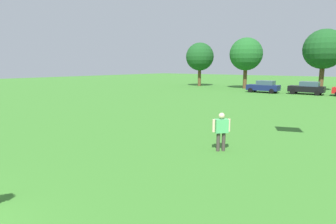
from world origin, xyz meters
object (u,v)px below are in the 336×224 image
object	(u,v)px
parked_car_black_1	(307,88)
tree_center	(324,49)
tree_left	(246,54)
adult_bystander	(221,128)
tree_far_left	(200,57)
parked_car_navy_0	(264,86)

from	to	relation	value
parked_car_black_1	tree_center	xyz separation A→B (m)	(0.50, 6.99, 5.26)
tree_left	tree_center	distance (m)	11.12
parked_car_black_1	tree_center	world-z (taller)	tree_center
adult_bystander	tree_left	size ratio (longest dim) A/B	0.21
adult_bystander	parked_car_black_1	size ratio (longest dim) A/B	0.40
adult_bystander	tree_far_left	bearing A→B (deg)	75.65
tree_far_left	tree_center	xyz separation A→B (m)	(19.74, 2.31, 0.77)
tree_left	tree_center	bearing A→B (deg)	14.30
parked_car_black_1	parked_car_navy_0	bearing A→B (deg)	11.16
adult_bystander	tree_left	bearing A→B (deg)	63.77
parked_car_navy_0	tree_far_left	bearing A→B (deg)	-22.45
adult_bystander	parked_car_black_1	xyz separation A→B (m)	(-2.22, 29.22, -0.16)
parked_car_navy_0	tree_center	bearing A→B (deg)	-126.01
parked_car_black_1	tree_far_left	xyz separation A→B (m)	(-19.24, 4.68, 4.49)
parked_car_navy_0	parked_car_black_1	bearing A→B (deg)	-168.84
parked_car_navy_0	tree_left	bearing A→B (deg)	-47.16
parked_car_navy_0	parked_car_black_1	xyz separation A→B (m)	(5.35, 1.05, 0.00)
parked_car_black_1	tree_left	world-z (taller)	tree_left
adult_bystander	tree_far_left	distance (m)	40.36
parked_car_black_1	adult_bystander	bearing A→B (deg)	94.34
parked_car_black_1	tree_far_left	size ratio (longest dim) A/B	0.54
tree_left	tree_far_left	bearing A→B (deg)	177.21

